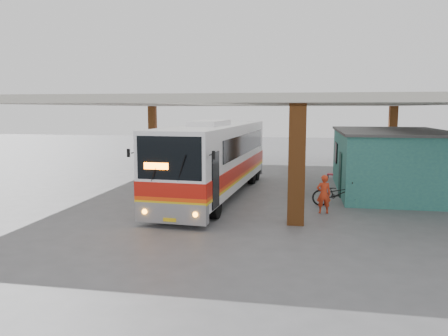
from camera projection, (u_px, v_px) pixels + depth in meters
name	position (u px, v px, depth m)	size (l,w,h in m)	color
ground	(228.00, 203.00, 19.34)	(90.00, 90.00, 0.00)	#515154
brick_columns	(270.00, 145.00, 23.66)	(20.10, 21.60, 4.35)	brown
canopy_roof	(256.00, 102.00, 24.97)	(21.00, 23.00, 0.30)	beige
shop_building	(390.00, 161.00, 21.69)	(5.20, 8.20, 3.11)	#2B6B6D
coach_bus	(216.00, 158.00, 20.78)	(3.35, 12.60, 3.63)	white
motorcycle	(338.00, 194.00, 18.59)	(0.74, 2.13, 1.12)	black
pedestrian	(324.00, 194.00, 17.39)	(0.57, 0.37, 1.56)	red
red_chair	(333.00, 172.00, 26.08)	(0.53, 0.53, 0.86)	#AD1220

